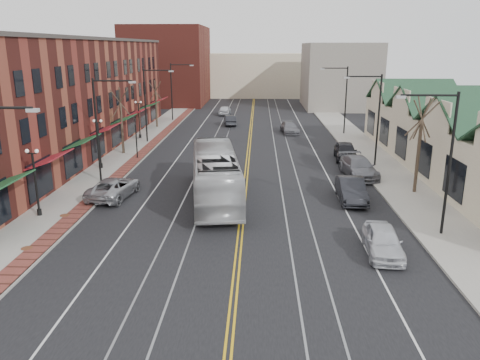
# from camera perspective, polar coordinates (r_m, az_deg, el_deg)

# --- Properties ---
(ground) EXTENTS (160.00, 160.00, 0.00)m
(ground) POSITION_cam_1_polar(r_m,az_deg,el_deg) (21.96, -0.58, -12.38)
(ground) COLOR black
(ground) RESTS_ON ground
(sidewalk_left) EXTENTS (4.00, 120.00, 0.15)m
(sidewalk_left) POSITION_cam_1_polar(r_m,az_deg,el_deg) (42.66, -15.52, 1.34)
(sidewalk_left) COLOR gray
(sidewalk_left) RESTS_ON ground
(sidewalk_right) EXTENTS (4.00, 120.00, 0.15)m
(sidewalk_right) POSITION_cam_1_polar(r_m,az_deg,el_deg) (42.11, 17.37, 1.00)
(sidewalk_right) COLOR gray
(sidewalk_right) RESTS_ON ground
(building_left) EXTENTS (10.00, 50.00, 11.00)m
(building_left) POSITION_cam_1_polar(r_m,az_deg,el_deg) (50.67, -21.26, 9.33)
(building_left) COLOR maroon
(building_left) RESTS_ON ground
(building_right) EXTENTS (8.00, 36.00, 4.60)m
(building_right) POSITION_cam_1_polar(r_m,az_deg,el_deg) (43.59, 25.26, 3.69)
(building_right) COLOR beige
(building_right) RESTS_ON ground
(backdrop_left) EXTENTS (14.00, 18.00, 14.00)m
(backdrop_left) POSITION_cam_1_polar(r_m,az_deg,el_deg) (90.97, -8.74, 13.64)
(backdrop_left) COLOR maroon
(backdrop_left) RESTS_ON ground
(backdrop_mid) EXTENTS (22.00, 14.00, 9.00)m
(backdrop_mid) POSITION_cam_1_polar(r_m,az_deg,el_deg) (104.47, 1.77, 12.71)
(backdrop_mid) COLOR beige
(backdrop_mid) RESTS_ON ground
(backdrop_right) EXTENTS (12.00, 16.00, 11.00)m
(backdrop_right) POSITION_cam_1_polar(r_m,az_deg,el_deg) (85.60, 11.97, 12.34)
(backdrop_right) COLOR slate
(backdrop_right) RESTS_ON ground
(streetlight_l_1) EXTENTS (3.33, 0.25, 8.00)m
(streetlight_l_1) POSITION_cam_1_polar(r_m,az_deg,el_deg) (37.68, -16.50, 7.08)
(streetlight_l_1) COLOR black
(streetlight_l_1) RESTS_ON sidewalk_left
(streetlight_l_2) EXTENTS (3.33, 0.25, 8.00)m
(streetlight_l_2) POSITION_cam_1_polar(r_m,az_deg,el_deg) (52.97, -11.03, 9.83)
(streetlight_l_2) COLOR black
(streetlight_l_2) RESTS_ON sidewalk_left
(streetlight_l_3) EXTENTS (3.33, 0.25, 8.00)m
(streetlight_l_3) POSITION_cam_1_polar(r_m,az_deg,el_deg) (68.58, -7.99, 11.31)
(streetlight_l_3) COLOR black
(streetlight_l_3) RESTS_ON sidewalk_left
(streetlight_r_0) EXTENTS (3.33, 0.25, 8.00)m
(streetlight_r_0) POSITION_cam_1_polar(r_m,az_deg,el_deg) (27.76, 23.52, 3.41)
(streetlight_r_0) COLOR black
(streetlight_r_0) RESTS_ON sidewalk_right
(streetlight_r_1) EXTENTS (3.33, 0.25, 8.00)m
(streetlight_r_1) POSITION_cam_1_polar(r_m,az_deg,el_deg) (42.85, 16.00, 8.12)
(streetlight_r_1) COLOR black
(streetlight_r_1) RESTS_ON sidewalk_right
(streetlight_r_2) EXTENTS (3.33, 0.25, 8.00)m
(streetlight_r_2) POSITION_cam_1_polar(r_m,az_deg,el_deg) (58.43, 12.38, 10.31)
(streetlight_r_2) COLOR black
(streetlight_r_2) RESTS_ON sidewalk_right
(lamppost_l_1) EXTENTS (0.84, 0.28, 4.27)m
(lamppost_l_1) POSITION_cam_1_polar(r_m,az_deg,el_deg) (31.67, -23.62, -0.45)
(lamppost_l_1) COLOR black
(lamppost_l_1) RESTS_ON sidewalk_left
(lamppost_l_2) EXTENTS (0.84, 0.28, 4.27)m
(lamppost_l_2) POSITION_cam_1_polar(r_m,az_deg,el_deg) (42.45, -16.77, 4.12)
(lamppost_l_2) COLOR black
(lamppost_l_2) RESTS_ON sidewalk_left
(lamppost_l_3) EXTENTS (0.84, 0.28, 4.27)m
(lamppost_l_3) POSITION_cam_1_polar(r_m,az_deg,el_deg) (55.66, -12.19, 7.12)
(lamppost_l_3) COLOR black
(lamppost_l_3) RESTS_ON sidewalk_left
(tree_left_near) EXTENTS (1.78, 1.37, 6.48)m
(tree_left_near) POSITION_cam_1_polar(r_m,az_deg,el_deg) (47.77, -14.26, 7.16)
(tree_left_near) COLOR #382B21
(tree_left_near) RESTS_ON sidewalk_left
(tree_left_far) EXTENTS (1.66, 1.28, 6.02)m
(tree_left_far) POSITION_cam_1_polar(r_m,az_deg,el_deg) (63.17, -10.20, 9.23)
(tree_left_far) COLOR #382B21
(tree_left_far) RESTS_ON sidewalk_left
(tree_right_mid) EXTENTS (1.90, 1.46, 6.93)m
(tree_right_mid) POSITION_cam_1_polar(r_m,az_deg,el_deg) (35.86, 21.02, 4.18)
(tree_right_mid) COLOR #382B21
(tree_right_mid) RESTS_ON sidewalk_right
(manhole_mid) EXTENTS (0.60, 0.60, 0.02)m
(manhole_mid) POSITION_cam_1_polar(r_m,az_deg,el_deg) (27.41, -24.55, -7.57)
(manhole_mid) COLOR #592D19
(manhole_mid) RESTS_ON sidewalk_left
(manhole_far) EXTENTS (0.60, 0.60, 0.02)m
(manhole_far) POSITION_cam_1_polar(r_m,az_deg,el_deg) (31.61, -20.59, -4.05)
(manhole_far) COLOR #592D19
(manhole_far) RESTS_ON sidewalk_left
(traffic_signal) EXTENTS (0.18, 0.15, 3.80)m
(traffic_signal) POSITION_cam_1_polar(r_m,az_deg,el_deg) (45.55, -12.56, 5.37)
(traffic_signal) COLOR black
(traffic_signal) RESTS_ON sidewalk_left
(transit_bus) EXTENTS (4.64, 13.00, 3.54)m
(transit_bus) POSITION_cam_1_polar(r_m,az_deg,el_deg) (32.82, -3.02, 0.66)
(transit_bus) COLOR #B9BABC
(transit_bus) RESTS_ON ground
(parked_suv) EXTENTS (3.11, 5.55, 1.47)m
(parked_suv) POSITION_cam_1_polar(r_m,az_deg,el_deg) (34.55, -15.11, -0.89)
(parked_suv) COLOR #9D9FA4
(parked_suv) RESTS_ON ground
(parked_car_a) EXTENTS (2.06, 4.48, 1.49)m
(parked_car_a) POSITION_cam_1_polar(r_m,az_deg,el_deg) (25.50, 17.03, -7.09)
(parked_car_a) COLOR silver
(parked_car_a) RESTS_ON ground
(parked_car_b) EXTENTS (1.84, 4.93, 1.61)m
(parked_car_b) POSITION_cam_1_polar(r_m,az_deg,el_deg) (33.51, 13.39, -1.16)
(parked_car_b) COLOR black
(parked_car_b) RESTS_ON ground
(parked_car_c) EXTENTS (2.84, 5.80, 1.62)m
(parked_car_c) POSITION_cam_1_polar(r_m,az_deg,el_deg) (39.87, 14.25, 1.52)
(parked_car_c) COLOR slate
(parked_car_c) RESTS_ON ground
(parked_car_d) EXTENTS (2.32, 5.03, 1.67)m
(parked_car_d) POSITION_cam_1_polar(r_m,az_deg,el_deg) (45.64, 12.74, 3.44)
(parked_car_d) COLOR black
(parked_car_d) RESTS_ON ground
(distant_car_left) EXTENTS (1.95, 4.25, 1.35)m
(distant_car_left) POSITION_cam_1_polar(r_m,az_deg,el_deg) (64.50, -1.22, 7.27)
(distant_car_left) COLOR black
(distant_car_left) RESTS_ON ground
(distant_car_right) EXTENTS (2.38, 4.88, 1.37)m
(distant_car_right) POSITION_cam_1_polar(r_m,az_deg,el_deg) (58.92, 6.07, 6.37)
(distant_car_right) COLOR slate
(distant_car_right) RESTS_ON ground
(distant_car_far) EXTENTS (1.91, 4.38, 1.47)m
(distant_car_far) POSITION_cam_1_polar(r_m,az_deg,el_deg) (74.51, -1.86, 8.49)
(distant_car_far) COLOR silver
(distant_car_far) RESTS_ON ground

